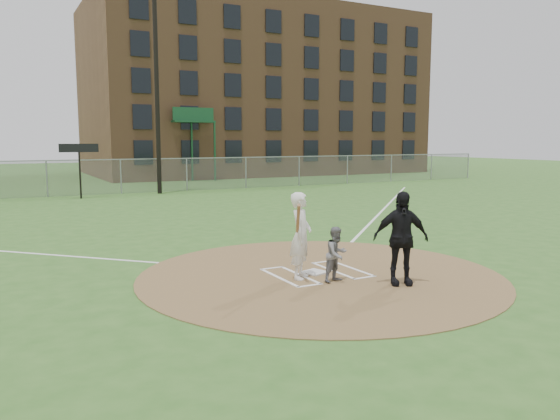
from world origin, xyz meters
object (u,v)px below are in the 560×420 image
home_plate (315,272)px  catcher (337,254)px  umpire (401,238)px  batter_at_plate (301,235)px

home_plate → catcher: catcher is taller
catcher → umpire: size_ratio=0.60×
home_plate → batter_at_plate: 1.13m
home_plate → batter_at_plate: size_ratio=0.25×
umpire → batter_at_plate: umpire is taller
home_plate → umpire: umpire is taller
batter_at_plate → home_plate: bearing=26.8°
batter_at_plate → umpire: bearing=-41.3°
umpire → catcher: bearing=167.4°
home_plate → umpire: 2.27m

